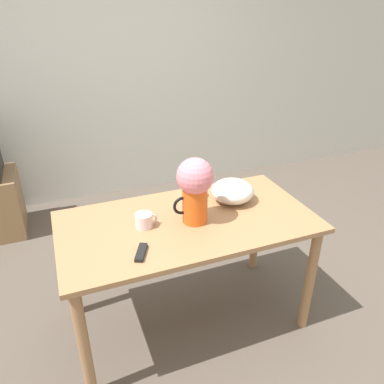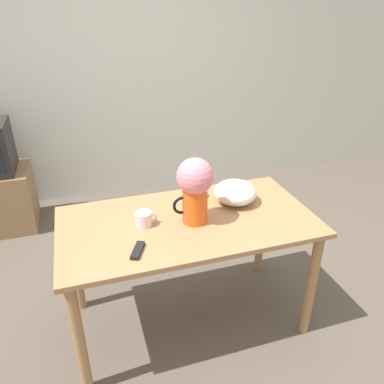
# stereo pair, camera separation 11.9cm
# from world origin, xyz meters

# --- Properties ---
(ground_plane) EXTENTS (12.00, 12.00, 0.00)m
(ground_plane) POSITION_xyz_m (0.00, 0.00, 0.00)
(ground_plane) COLOR brown
(wall_back) EXTENTS (8.00, 0.05, 2.60)m
(wall_back) POSITION_xyz_m (0.00, 2.07, 1.30)
(wall_back) COLOR silver
(wall_back) RESTS_ON ground_plane
(table) EXTENTS (1.48, 0.78, 0.78)m
(table) POSITION_xyz_m (0.01, -0.01, 0.67)
(table) COLOR #A3754C
(table) RESTS_ON ground_plane
(flower_vase) EXTENTS (0.23, 0.21, 0.39)m
(flower_vase) POSITION_xyz_m (0.05, -0.04, 1.01)
(flower_vase) COLOR #E05619
(flower_vase) RESTS_ON table
(coffee_mug) EXTENTS (0.13, 0.10, 0.08)m
(coffee_mug) POSITION_xyz_m (-0.24, 0.01, 0.82)
(coffee_mug) COLOR silver
(coffee_mug) RESTS_ON table
(white_bowl) EXTENTS (0.27, 0.27, 0.14)m
(white_bowl) POSITION_xyz_m (0.36, 0.10, 0.85)
(white_bowl) COLOR silver
(white_bowl) RESTS_ON table
(remote_control) EXTENTS (0.10, 0.15, 0.02)m
(remote_control) POSITION_xyz_m (-0.32, -0.23, 0.79)
(remote_control) COLOR black
(remote_control) RESTS_ON table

